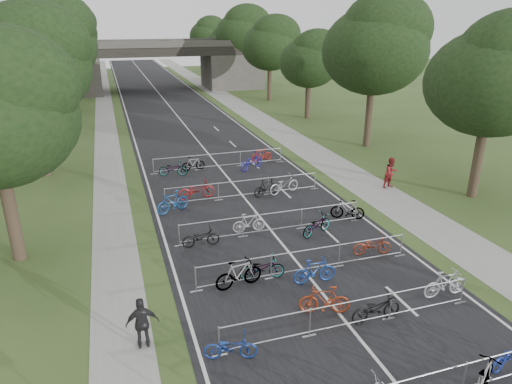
# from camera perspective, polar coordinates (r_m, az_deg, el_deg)

# --- Properties ---
(road) EXTENTS (11.00, 140.00, 0.01)m
(road) POSITION_cam_1_polar(r_m,az_deg,el_deg) (55.49, -10.56, 10.24)
(road) COLOR black
(road) RESTS_ON ground
(sidewalk_right) EXTENTS (3.00, 140.00, 0.01)m
(sidewalk_right) POSITION_cam_1_polar(r_m,az_deg,el_deg) (57.06, -2.45, 10.86)
(sidewalk_right) COLOR gray
(sidewalk_right) RESTS_ON ground
(sidewalk_left) EXTENTS (2.00, 140.00, 0.01)m
(sidewalk_left) POSITION_cam_1_polar(r_m,az_deg,el_deg) (55.03, -18.40, 9.45)
(sidewalk_left) COLOR gray
(sidewalk_left) RESTS_ON ground
(lane_markings) EXTENTS (0.12, 140.00, 0.00)m
(lane_markings) POSITION_cam_1_polar(r_m,az_deg,el_deg) (55.49, -10.56, 10.24)
(lane_markings) COLOR silver
(lane_markings) RESTS_ON ground
(overpass_bridge) EXTENTS (31.00, 8.00, 7.05)m
(overpass_bridge) POSITION_cam_1_polar(r_m,az_deg,el_deg) (69.79, -12.56, 15.16)
(overpass_bridge) COLOR #413F3A
(overpass_bridge) RESTS_ON ground
(tree_right_0) EXTENTS (7.17, 7.17, 10.93)m
(tree_right_0) POSITION_cam_1_polar(r_m,az_deg,el_deg) (28.62, 27.73, 12.55)
(tree_right_0) COLOR #33261C
(tree_right_0) RESTS_ON ground
(tree_left_1) EXTENTS (7.56, 7.56, 11.53)m
(tree_left_1) POSITION_cam_1_polar(r_m,az_deg,el_deg) (32.45, -26.45, 14.17)
(tree_left_1) COLOR #33261C
(tree_left_1) RESTS_ON ground
(tree_right_1) EXTENTS (8.18, 8.18, 12.47)m
(tree_right_1) POSITION_cam_1_polar(r_m,az_deg,el_deg) (37.94, 14.84, 17.17)
(tree_right_1) COLOR #33261C
(tree_right_1) RESTS_ON ground
(tree_left_2) EXTENTS (8.40, 8.40, 12.81)m
(tree_left_2) POSITION_cam_1_polar(r_m,az_deg,el_deg) (44.30, -24.70, 16.75)
(tree_left_2) COLOR #33261C
(tree_left_2) RESTS_ON ground
(tree_right_2) EXTENTS (6.16, 6.16, 9.39)m
(tree_right_2) POSITION_cam_1_polar(r_m,az_deg,el_deg) (48.63, 6.85, 16.05)
(tree_right_2) COLOR #33261C
(tree_right_2) RESTS_ON ground
(tree_left_3) EXTENTS (6.72, 6.72, 10.25)m
(tree_left_3) POSITION_cam_1_polar(r_m,az_deg,el_deg) (56.33, -23.30, 15.78)
(tree_left_3) COLOR #33261C
(tree_left_3) RESTS_ON ground
(tree_right_3) EXTENTS (7.17, 7.17, 10.93)m
(tree_right_3) POSITION_cam_1_polar(r_m,az_deg,el_deg) (59.66, 1.88, 17.99)
(tree_right_3) COLOR #33261C
(tree_right_3) RESTS_ON ground
(tree_left_4) EXTENTS (7.56, 7.56, 11.53)m
(tree_left_4) POSITION_cam_1_polar(r_m,az_deg,el_deg) (68.24, -22.69, 17.17)
(tree_left_4) COLOR #33261C
(tree_left_4) RESTS_ON ground
(tree_right_4) EXTENTS (8.18, 8.18, 12.47)m
(tree_right_4) POSITION_cam_1_polar(r_m,az_deg,el_deg) (71.02, -1.58, 19.25)
(tree_right_4) COLOR #33261C
(tree_right_4) RESTS_ON ground
(tree_left_5) EXTENTS (8.40, 8.40, 12.81)m
(tree_left_5) POSITION_cam_1_polar(r_m,az_deg,el_deg) (80.19, -22.25, 18.15)
(tree_left_5) COLOR #33261C
(tree_left_5) RESTS_ON ground
(tree_right_5) EXTENTS (6.16, 6.16, 9.39)m
(tree_right_5) POSITION_cam_1_polar(r_m,az_deg,el_deg) (82.66, -4.06, 18.08)
(tree_right_5) COLOR #33261C
(tree_right_5) RESTS_ON ground
(tree_left_6) EXTENTS (6.72, 6.72, 10.25)m
(tree_left_6) POSITION_cam_1_polar(r_m,az_deg,el_deg) (92.22, -21.72, 17.37)
(tree_left_6) COLOR #33261C
(tree_left_6) RESTS_ON ground
(tree_right_6) EXTENTS (7.17, 7.17, 10.93)m
(tree_right_6) POSITION_cam_1_polar(r_m,az_deg,el_deg) (94.29, -5.97, 18.96)
(tree_right_6) COLOR #33261C
(tree_right_6) RESTS_ON ground
(barrier_row_2) EXTENTS (9.70, 0.08, 1.10)m
(barrier_row_2) POSITION_cam_1_polar(r_m,az_deg,el_deg) (16.33, 11.81, -14.70)
(barrier_row_2) COLOR #ADAFB5
(barrier_row_2) RESTS_ON ground
(barrier_row_3) EXTENTS (9.70, 0.08, 1.10)m
(barrier_row_3) POSITION_cam_1_polar(r_m,az_deg,el_deg) (19.16, 6.24, -8.57)
(barrier_row_3) COLOR #ADAFB5
(barrier_row_3) RESTS_ON ground
(barrier_row_4) EXTENTS (9.70, 0.08, 1.10)m
(barrier_row_4) POSITION_cam_1_polar(r_m,az_deg,el_deg) (22.45, 2.10, -3.82)
(barrier_row_4) COLOR #ADAFB5
(barrier_row_4) RESTS_ON ground
(barrier_row_5) EXTENTS (9.70, 0.08, 1.10)m
(barrier_row_5) POSITION_cam_1_polar(r_m,az_deg,el_deg) (26.84, -1.55, 0.42)
(barrier_row_5) COLOR #ADAFB5
(barrier_row_5) RESTS_ON ground
(barrier_row_6) EXTENTS (9.70, 0.08, 1.10)m
(barrier_row_6) POSITION_cam_1_polar(r_m,az_deg,el_deg) (32.34, -4.59, 3.96)
(barrier_row_6) COLOR #ADAFB5
(barrier_row_6) RESTS_ON ground
(bike_6) EXTENTS (2.05, 1.54, 1.23)m
(bike_6) POSITION_cam_1_polar(r_m,az_deg,el_deg) (14.84, 26.43, -20.61)
(bike_6) COLOR #ADAFB5
(bike_6) RESTS_ON ground
(bike_7) EXTENTS (1.77, 0.91, 0.88)m
(bike_7) POSITION_cam_1_polar(r_m,az_deg,el_deg) (16.48, 29.19, -17.34)
(bike_7) COLOR navy
(bike_7) RESTS_ON ground
(bike_8) EXTENTS (1.77, 1.01, 0.88)m
(bike_8) POSITION_cam_1_polar(r_m,az_deg,el_deg) (14.88, -3.21, -18.78)
(bike_8) COLOR navy
(bike_8) RESTS_ON ground
(bike_9) EXTENTS (1.92, 1.10, 1.11)m
(bike_9) POSITION_cam_1_polar(r_m,az_deg,el_deg) (16.83, 8.57, -13.22)
(bike_9) COLOR #9A3416
(bike_9) RESTS_ON ground
(bike_10) EXTENTS (1.90, 0.67, 1.00)m
(bike_10) POSITION_cam_1_polar(r_m,az_deg,el_deg) (16.87, 14.78, -13.89)
(bike_10) COLOR black
(bike_10) RESTS_ON ground
(bike_11) EXTENTS (1.86, 0.56, 1.11)m
(bike_11) POSITION_cam_1_polar(r_m,az_deg,el_deg) (18.95, 22.57, -10.55)
(bike_11) COLOR #ACACB4
(bike_11) RESTS_ON ground
(bike_12) EXTENTS (2.03, 0.84, 1.18)m
(bike_12) POSITION_cam_1_polar(r_m,az_deg,el_deg) (18.08, -2.17, -10.21)
(bike_12) COLOR #ADAFB5
(bike_12) RESTS_ON ground
(bike_13) EXTENTS (1.92, 0.90, 0.97)m
(bike_13) POSITION_cam_1_polar(r_m,az_deg,el_deg) (18.66, 0.76, -9.50)
(bike_13) COLOR #ADAFB5
(bike_13) RESTS_ON ground
(bike_14) EXTENTS (1.81, 0.60, 1.07)m
(bike_14) POSITION_cam_1_polar(r_m,az_deg,el_deg) (18.52, 7.33, -9.78)
(bike_14) COLOR navy
(bike_14) RESTS_ON ground
(bike_15) EXTENTS (1.83, 0.89, 0.92)m
(bike_15) POSITION_cam_1_polar(r_m,az_deg,el_deg) (21.12, 14.31, -6.46)
(bike_15) COLOR maroon
(bike_15) RESTS_ON ground
(bike_16) EXTENTS (1.75, 0.65, 0.91)m
(bike_16) POSITION_cam_1_polar(r_m,az_deg,el_deg) (21.31, -6.92, -5.67)
(bike_16) COLOR black
(bike_16) RESTS_ON ground
(bike_17) EXTENTS (1.67, 0.49, 1.00)m
(bike_17) POSITION_cam_1_polar(r_m,az_deg,el_deg) (22.50, -0.90, -3.88)
(bike_17) COLOR #B9B7BF
(bike_17) RESTS_ON ground
(bike_18) EXTENTS (2.03, 1.40, 1.01)m
(bike_18) POSITION_cam_1_polar(r_m,az_deg,el_deg) (22.47, 7.58, -4.10)
(bike_18) COLOR #ADAFB5
(bike_18) RESTS_ON ground
(bike_19) EXTENTS (1.80, 1.27, 1.07)m
(bike_19) POSITION_cam_1_polar(r_m,az_deg,el_deg) (24.42, 11.37, -2.17)
(bike_19) COLOR #ADAFB5
(bike_19) RESTS_ON ground
(bike_20) EXTENTS (2.04, 1.32, 1.19)m
(bike_20) POSITION_cam_1_polar(r_m,az_deg,el_deg) (25.17, -10.37, -1.24)
(bike_20) COLOR navy
(bike_20) RESTS_ON ground
(bike_21) EXTENTS (2.22, 0.95, 1.14)m
(bike_21) POSITION_cam_1_polar(r_m,az_deg,el_deg) (26.80, -7.46, 0.27)
(bike_21) COLOR maroon
(bike_21) RESTS_ON ground
(bike_22) EXTENTS (1.82, 0.96, 1.05)m
(bike_22) POSITION_cam_1_polar(r_m,az_deg,el_deg) (27.06, 1.32, 0.55)
(bike_22) COLOR black
(bike_22) RESTS_ON ground
(bike_23) EXTENTS (2.24, 1.31, 1.11)m
(bike_23) POSITION_cam_1_polar(r_m,az_deg,el_deg) (27.54, 3.52, 0.95)
(bike_23) COLOR #9E9EA5
(bike_23) RESTS_ON ground
(bike_24) EXTENTS (1.98, 1.09, 0.99)m
(bike_24) POSITION_cam_1_polar(r_m,az_deg,el_deg) (31.09, -10.34, 2.88)
(bike_24) COLOR #ADAFB5
(bike_24) RESTS_ON ground
(bike_25) EXTENTS (1.70, 0.66, 0.99)m
(bike_25) POSITION_cam_1_polar(r_m,az_deg,el_deg) (31.94, -7.85, 3.51)
(bike_25) COLOR #ADAFB5
(bike_25) RESTS_ON ground
(bike_26) EXTENTS (2.22, 1.72, 1.12)m
(bike_26) POSITION_cam_1_polar(r_m,az_deg,el_deg) (31.94, -0.60, 3.84)
(bike_26) COLOR #211B98
(bike_26) RESTS_ON ground
(bike_27) EXTENTS (1.70, 0.65, 1.00)m
(bike_27) POSITION_cam_1_polar(r_m,az_deg,el_deg) (33.75, 0.72, 4.66)
(bike_27) COLOR maroon
(bike_27) RESTS_ON ground
(pedestrian_b) EXTENTS (1.07, 0.92, 1.93)m
(pedestrian_b) POSITION_cam_1_polar(r_m,az_deg,el_deg) (29.48, 16.53, 2.30)
(pedestrian_b) COLOR maroon
(pedestrian_b) RESTS_ON ground
(pedestrian_c) EXTENTS (1.05, 0.45, 1.78)m
(pedestrian_c) POSITION_cam_1_polar(r_m,az_deg,el_deg) (15.45, -14.02, -15.63)
(pedestrian_c) COLOR black
(pedestrian_c) RESTS_ON ground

